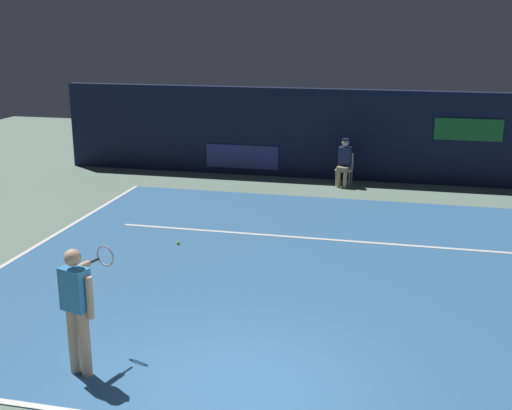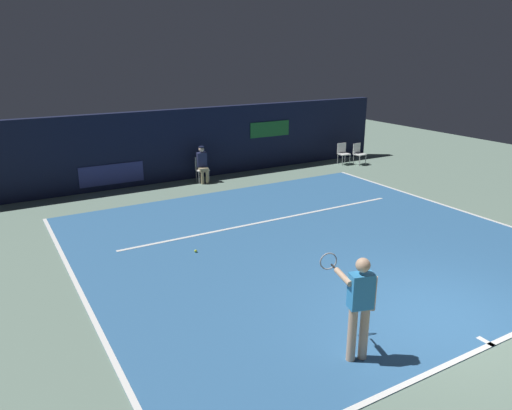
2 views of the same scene
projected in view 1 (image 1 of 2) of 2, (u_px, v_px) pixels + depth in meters
name	position (u px, v px, depth m)	size (l,w,h in m)	color
ground_plane	(300.00, 270.00, 12.11)	(33.67, 33.67, 0.00)	slate
court_surface	(300.00, 270.00, 12.11)	(11.06, 10.38, 0.01)	#336699
line_sideline_right	(35.00, 247.00, 13.31)	(0.10, 10.38, 0.01)	white
line_service	(314.00, 239.00, 13.81)	(8.62, 0.10, 0.01)	white
back_wall	(343.00, 135.00, 18.75)	(17.00, 0.33, 2.60)	#141933
tennis_player	(78.00, 303.00, 8.31)	(0.51, 1.03, 1.73)	#DBAD89
line_judge_on_chair	(344.00, 162.00, 18.12)	(0.48, 0.56, 1.32)	white
tennis_ball	(178.00, 243.00, 13.45)	(0.07, 0.07, 0.07)	#CCE033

